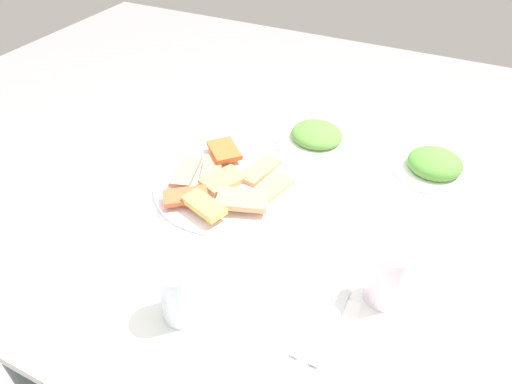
{
  "coord_description": "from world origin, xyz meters",
  "views": [
    {
      "loc": [
        0.73,
        0.3,
        1.44
      ],
      "look_at": [
        -0.01,
        -0.06,
        0.77
      ],
      "focal_mm": 32.42,
      "sensor_mm": 36.0,
      "label": 1
    }
  ],
  "objects_px": {
    "fork": "(312,317)",
    "drinking_glass": "(180,292)",
    "spoon": "(331,324)",
    "salad_plate_greens": "(435,165)",
    "pide_platter": "(225,183)",
    "paper_napkin": "(322,322)",
    "salad_plate_rice": "(317,136)",
    "soda_can": "(387,276)",
    "dining_table": "(277,238)"
  },
  "relations": [
    {
      "from": "drinking_glass",
      "to": "paper_napkin",
      "type": "height_order",
      "value": "drinking_glass"
    },
    {
      "from": "pide_platter",
      "to": "paper_napkin",
      "type": "relative_size",
      "value": 2.81
    },
    {
      "from": "pide_platter",
      "to": "fork",
      "type": "xyz_separation_m",
      "value": [
        0.26,
        0.32,
        -0.01
      ]
    },
    {
      "from": "salad_plate_rice",
      "to": "spoon",
      "type": "bearing_deg",
      "value": 22.87
    },
    {
      "from": "salad_plate_rice",
      "to": "soda_can",
      "type": "xyz_separation_m",
      "value": [
        0.45,
        0.3,
        0.04
      ]
    },
    {
      "from": "soda_can",
      "to": "paper_napkin",
      "type": "relative_size",
      "value": 1.0
    },
    {
      "from": "salad_plate_greens",
      "to": "salad_plate_rice",
      "type": "height_order",
      "value": "salad_plate_greens"
    },
    {
      "from": "pide_platter",
      "to": "spoon",
      "type": "distance_m",
      "value": 0.44
    },
    {
      "from": "soda_can",
      "to": "fork",
      "type": "distance_m",
      "value": 0.15
    },
    {
      "from": "salad_plate_rice",
      "to": "spoon",
      "type": "xyz_separation_m",
      "value": [
        0.55,
        0.23,
        -0.01
      ]
    },
    {
      "from": "drinking_glass",
      "to": "fork",
      "type": "relative_size",
      "value": 0.69
    },
    {
      "from": "dining_table",
      "to": "salad_plate_rice",
      "type": "xyz_separation_m",
      "value": [
        -0.32,
        -0.03,
        0.1
      ]
    },
    {
      "from": "drinking_glass",
      "to": "spoon",
      "type": "distance_m",
      "value": 0.27
    },
    {
      "from": "fork",
      "to": "drinking_glass",
      "type": "bearing_deg",
      "value": -67.35
    },
    {
      "from": "pide_platter",
      "to": "salad_plate_greens",
      "type": "relative_size",
      "value": 1.71
    },
    {
      "from": "pide_platter",
      "to": "drinking_glass",
      "type": "relative_size",
      "value": 2.87
    },
    {
      "from": "drinking_glass",
      "to": "paper_napkin",
      "type": "bearing_deg",
      "value": 111.48
    },
    {
      "from": "pide_platter",
      "to": "salad_plate_rice",
      "type": "xyz_separation_m",
      "value": [
        -0.29,
        0.13,
        0.0
      ]
    },
    {
      "from": "salad_plate_greens",
      "to": "salad_plate_rice",
      "type": "distance_m",
      "value": 0.32
    },
    {
      "from": "paper_napkin",
      "to": "dining_table",
      "type": "bearing_deg",
      "value": -141.17
    },
    {
      "from": "pide_platter",
      "to": "drinking_glass",
      "type": "bearing_deg",
      "value": 17.16
    },
    {
      "from": "salad_plate_rice",
      "to": "salad_plate_greens",
      "type": "bearing_deg",
      "value": 89.77
    },
    {
      "from": "soda_can",
      "to": "pide_platter",
      "type": "bearing_deg",
      "value": -110.87
    },
    {
      "from": "salad_plate_greens",
      "to": "paper_napkin",
      "type": "xyz_separation_m",
      "value": [
        0.55,
        -0.1,
        -0.02
      ]
    },
    {
      "from": "spoon",
      "to": "paper_napkin",
      "type": "bearing_deg",
      "value": -89.67
    },
    {
      "from": "salad_plate_greens",
      "to": "pide_platter",
      "type": "bearing_deg",
      "value": -56.64
    },
    {
      "from": "soda_can",
      "to": "spoon",
      "type": "bearing_deg",
      "value": -32.23
    },
    {
      "from": "pide_platter",
      "to": "salad_plate_rice",
      "type": "distance_m",
      "value": 0.32
    },
    {
      "from": "paper_napkin",
      "to": "spoon",
      "type": "xyz_separation_m",
      "value": [
        0.0,
        0.02,
        0.0
      ]
    },
    {
      "from": "salad_plate_greens",
      "to": "drinking_glass",
      "type": "xyz_separation_m",
      "value": [
        0.64,
        -0.33,
        0.04
      ]
    },
    {
      "from": "dining_table",
      "to": "pide_platter",
      "type": "distance_m",
      "value": 0.18
    },
    {
      "from": "dining_table",
      "to": "drinking_glass",
      "type": "xyz_separation_m",
      "value": [
        0.33,
        -0.04,
        0.14
      ]
    },
    {
      "from": "dining_table",
      "to": "salad_plate_rice",
      "type": "bearing_deg",
      "value": -175.27
    },
    {
      "from": "drinking_glass",
      "to": "salad_plate_rice",
      "type": "bearing_deg",
      "value": 178.5
    },
    {
      "from": "drinking_glass",
      "to": "dining_table",
      "type": "bearing_deg",
      "value": 172.44
    },
    {
      "from": "drinking_glass",
      "to": "pide_platter",
      "type": "bearing_deg",
      "value": -162.84
    },
    {
      "from": "drinking_glass",
      "to": "soda_can",
      "type": "bearing_deg",
      "value": 121.46
    },
    {
      "from": "drinking_glass",
      "to": "fork",
      "type": "bearing_deg",
      "value": 113.1
    },
    {
      "from": "spoon",
      "to": "salad_plate_greens",
      "type": "bearing_deg",
      "value": 171.91
    },
    {
      "from": "salad_plate_greens",
      "to": "fork",
      "type": "relative_size",
      "value": 1.15
    },
    {
      "from": "dining_table",
      "to": "soda_can",
      "type": "xyz_separation_m",
      "value": [
        0.13,
        0.27,
        0.14
      ]
    },
    {
      "from": "salad_plate_rice",
      "to": "soda_can",
      "type": "height_order",
      "value": "soda_can"
    },
    {
      "from": "pide_platter",
      "to": "dining_table",
      "type": "bearing_deg",
      "value": 80.02
    },
    {
      "from": "drinking_glass",
      "to": "spoon",
      "type": "xyz_separation_m",
      "value": [
        -0.09,
        0.25,
        -0.05
      ]
    },
    {
      "from": "salad_plate_rice",
      "to": "fork",
      "type": "bearing_deg",
      "value": 19.64
    },
    {
      "from": "pide_platter",
      "to": "soda_can",
      "type": "xyz_separation_m",
      "value": [
        0.16,
        0.42,
        0.05
      ]
    },
    {
      "from": "spoon",
      "to": "drinking_glass",
      "type": "bearing_deg",
      "value": -69.61
    },
    {
      "from": "salad_plate_rice",
      "to": "drinking_glass",
      "type": "bearing_deg",
      "value": -1.5
    },
    {
      "from": "drinking_glass",
      "to": "paper_napkin",
      "type": "distance_m",
      "value": 0.26
    },
    {
      "from": "soda_can",
      "to": "dining_table",
      "type": "bearing_deg",
      "value": -116.42
    }
  ]
}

